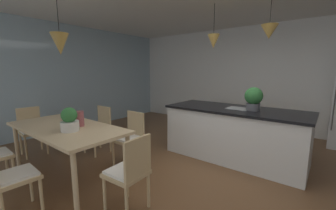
{
  "coord_description": "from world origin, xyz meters",
  "views": [
    {
      "loc": [
        1.33,
        -2.58,
        1.54
      ],
      "look_at": [
        -0.65,
        -0.04,
        1.02
      ],
      "focal_mm": 22.44,
      "sensor_mm": 36.0,
      "label": 1
    }
  ],
  "objects_px": {
    "chair_far_left": "(99,128)",
    "vase_on_dining_table": "(79,119)",
    "kitchen_island": "(234,133)",
    "chair_kitchen_end": "(129,171)",
    "dining_table": "(66,131)",
    "chair_window_end": "(32,129)",
    "potted_plant_on_island": "(254,98)",
    "potted_plant_on_table": "(69,120)",
    "chair_near_right": "(10,175)",
    "chair_far_right": "(130,136)"
  },
  "relations": [
    {
      "from": "chair_near_right",
      "to": "potted_plant_on_table",
      "type": "height_order",
      "value": "potted_plant_on_table"
    },
    {
      "from": "kitchen_island",
      "to": "dining_table",
      "type": "bearing_deg",
      "value": -128.58
    },
    {
      "from": "kitchen_island",
      "to": "potted_plant_on_table",
      "type": "bearing_deg",
      "value": -122.68
    },
    {
      "from": "chair_near_right",
      "to": "dining_table",
      "type": "bearing_deg",
      "value": 117.73
    },
    {
      "from": "chair_kitchen_end",
      "to": "vase_on_dining_table",
      "type": "bearing_deg",
      "value": 174.05
    },
    {
      "from": "dining_table",
      "to": "chair_window_end",
      "type": "xyz_separation_m",
      "value": [
        -1.34,
        0.0,
        -0.21
      ]
    },
    {
      "from": "chair_far_left",
      "to": "potted_plant_on_island",
      "type": "relative_size",
      "value": 2.27
    },
    {
      "from": "kitchen_island",
      "to": "vase_on_dining_table",
      "type": "relative_size",
      "value": 10.67
    },
    {
      "from": "chair_near_right",
      "to": "potted_plant_on_island",
      "type": "distance_m",
      "value": 3.4
    },
    {
      "from": "dining_table",
      "to": "chair_far_left",
      "type": "height_order",
      "value": "chair_far_left"
    },
    {
      "from": "chair_near_right",
      "to": "chair_far_left",
      "type": "bearing_deg",
      "value": 117.81
    },
    {
      "from": "chair_kitchen_end",
      "to": "potted_plant_on_island",
      "type": "relative_size",
      "value": 2.27
    },
    {
      "from": "chair_kitchen_end",
      "to": "potted_plant_on_table",
      "type": "distance_m",
      "value": 1.15
    },
    {
      "from": "kitchen_island",
      "to": "chair_kitchen_end",
      "type": "bearing_deg",
      "value": -99.5
    },
    {
      "from": "dining_table",
      "to": "chair_kitchen_end",
      "type": "distance_m",
      "value": 1.36
    },
    {
      "from": "chair_window_end",
      "to": "potted_plant_on_island",
      "type": "relative_size",
      "value": 2.27
    },
    {
      "from": "potted_plant_on_island",
      "to": "vase_on_dining_table",
      "type": "bearing_deg",
      "value": -132.69
    },
    {
      "from": "dining_table",
      "to": "potted_plant_on_island",
      "type": "distance_m",
      "value": 2.94
    },
    {
      "from": "chair_window_end",
      "to": "vase_on_dining_table",
      "type": "bearing_deg",
      "value": 4.75
    },
    {
      "from": "potted_plant_on_island",
      "to": "potted_plant_on_table",
      "type": "relative_size",
      "value": 1.2
    },
    {
      "from": "chair_far_left",
      "to": "potted_plant_on_island",
      "type": "xyz_separation_m",
      "value": [
        2.43,
        1.3,
        0.63
      ]
    },
    {
      "from": "potted_plant_on_island",
      "to": "chair_kitchen_end",
      "type": "bearing_deg",
      "value": -106.97
    },
    {
      "from": "chair_kitchen_end",
      "to": "kitchen_island",
      "type": "height_order",
      "value": "kitchen_island"
    },
    {
      "from": "dining_table",
      "to": "vase_on_dining_table",
      "type": "xyz_separation_m",
      "value": [
        0.14,
        0.13,
        0.18
      ]
    },
    {
      "from": "chair_window_end",
      "to": "potted_plant_on_island",
      "type": "height_order",
      "value": "potted_plant_on_island"
    },
    {
      "from": "dining_table",
      "to": "potted_plant_on_table",
      "type": "height_order",
      "value": "potted_plant_on_table"
    },
    {
      "from": "chair_far_right",
      "to": "chair_kitchen_end",
      "type": "distance_m",
      "value": 1.22
    },
    {
      "from": "chair_kitchen_end",
      "to": "vase_on_dining_table",
      "type": "height_order",
      "value": "vase_on_dining_table"
    },
    {
      "from": "potted_plant_on_island",
      "to": "vase_on_dining_table",
      "type": "distance_m",
      "value": 2.73
    },
    {
      "from": "chair_far_right",
      "to": "chair_kitchen_end",
      "type": "xyz_separation_m",
      "value": [
        0.9,
        -0.82,
        0.0
      ]
    },
    {
      "from": "potted_plant_on_table",
      "to": "chair_window_end",
      "type": "bearing_deg",
      "value": 176.97
    },
    {
      "from": "vase_on_dining_table",
      "to": "potted_plant_on_island",
      "type": "bearing_deg",
      "value": 47.31
    },
    {
      "from": "chair_far_right",
      "to": "potted_plant_on_island",
      "type": "relative_size",
      "value": 2.27
    },
    {
      "from": "chair_window_end",
      "to": "potted_plant_on_table",
      "type": "relative_size",
      "value": 2.72
    },
    {
      "from": "chair_window_end",
      "to": "potted_plant_on_table",
      "type": "height_order",
      "value": "potted_plant_on_table"
    },
    {
      "from": "chair_far_left",
      "to": "vase_on_dining_table",
      "type": "relative_size",
      "value": 3.97
    },
    {
      "from": "kitchen_island",
      "to": "potted_plant_on_island",
      "type": "distance_m",
      "value": 0.71
    },
    {
      "from": "chair_far_left",
      "to": "vase_on_dining_table",
      "type": "distance_m",
      "value": 0.99
    },
    {
      "from": "kitchen_island",
      "to": "potted_plant_on_island",
      "type": "bearing_deg",
      "value": 0.0
    },
    {
      "from": "dining_table",
      "to": "kitchen_island",
      "type": "relative_size",
      "value": 0.83
    },
    {
      "from": "vase_on_dining_table",
      "to": "chair_far_left",
      "type": "bearing_deg",
      "value": 129.79
    },
    {
      "from": "chair_far_left",
      "to": "vase_on_dining_table",
      "type": "xyz_separation_m",
      "value": [
        0.58,
        -0.7,
        0.39
      ]
    },
    {
      "from": "chair_kitchen_end",
      "to": "potted_plant_on_island",
      "type": "bearing_deg",
      "value": 73.03
    },
    {
      "from": "dining_table",
      "to": "kitchen_island",
      "type": "bearing_deg",
      "value": 51.42
    },
    {
      "from": "dining_table",
      "to": "chair_far_left",
      "type": "distance_m",
      "value": 0.96
    },
    {
      "from": "dining_table",
      "to": "potted_plant_on_island",
      "type": "height_order",
      "value": "potted_plant_on_island"
    },
    {
      "from": "chair_far_right",
      "to": "vase_on_dining_table",
      "type": "bearing_deg",
      "value": -112.7
    },
    {
      "from": "dining_table",
      "to": "chair_kitchen_end",
      "type": "height_order",
      "value": "chair_kitchen_end"
    },
    {
      "from": "dining_table",
      "to": "chair_window_end",
      "type": "distance_m",
      "value": 1.36
    },
    {
      "from": "chair_near_right",
      "to": "potted_plant_on_table",
      "type": "xyz_separation_m",
      "value": [
        -0.15,
        0.75,
        0.42
      ]
    }
  ]
}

